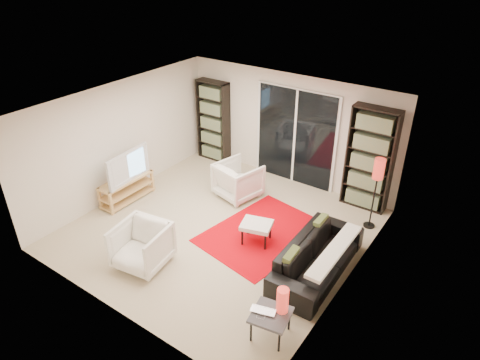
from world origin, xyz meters
name	(u,v)px	position (x,y,z in m)	size (l,w,h in m)	color
floor	(220,229)	(0.00, 0.00, 0.00)	(5.00, 5.00, 0.00)	tan
wall_back	(288,128)	(0.00, 2.50, 1.20)	(5.00, 0.02, 2.40)	silver
wall_front	(105,246)	(0.00, -2.50, 1.20)	(5.00, 0.02, 2.40)	silver
wall_left	(121,140)	(-2.50, 0.00, 1.20)	(0.02, 5.00, 2.40)	silver
wall_right	(354,220)	(2.50, 0.00, 1.20)	(0.02, 5.00, 2.40)	silver
ceiling	(217,108)	(0.00, 0.00, 2.40)	(5.00, 5.00, 0.02)	white
sliding_door	(295,137)	(0.20, 2.46, 1.05)	(1.92, 0.08, 2.16)	white
bookshelf_left	(213,121)	(-1.95, 2.33, 0.98)	(0.80, 0.30, 1.95)	black
bookshelf_right	(370,159)	(1.90, 2.33, 1.05)	(0.90, 0.30, 2.10)	black
tv_stand	(127,189)	(-2.20, -0.27, 0.26)	(0.39, 1.21, 0.50)	#E9BF73
tv	(124,165)	(-2.18, -0.27, 0.82)	(1.12, 0.15, 0.65)	black
rug	(262,233)	(0.74, 0.33, 0.01)	(1.63, 2.20, 0.01)	#CD000B
sofa	(318,257)	(2.02, -0.05, 0.30)	(2.07, 0.81, 0.61)	black
armchair_back	(238,180)	(-0.41, 1.18, 0.38)	(0.81, 0.84, 0.76)	white
armchair_front	(142,246)	(-0.44, -1.53, 0.38)	(0.81, 0.83, 0.76)	white
ottoman	(257,226)	(0.77, 0.07, 0.34)	(0.63, 0.56, 0.40)	white
side_table	(271,316)	(2.07, -1.59, 0.36)	(0.58, 0.58, 0.40)	#45454A
laptop	(262,314)	(1.98, -1.66, 0.41)	(0.34, 0.22, 0.03)	silver
table_lamp	(283,300)	(2.16, -1.45, 0.58)	(0.16, 0.16, 0.37)	red
floor_lamp	(378,176)	(2.28, 1.70, 1.09)	(0.21, 0.21, 1.43)	black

